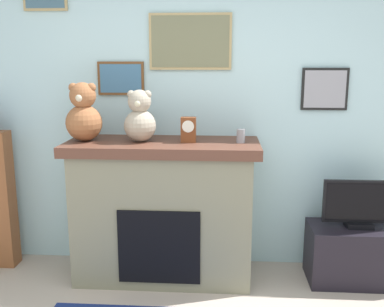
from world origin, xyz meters
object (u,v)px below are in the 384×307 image
television (360,205)px  candle_jar (241,136)px  fireplace (164,209)px  teddy_bear_brown (84,115)px  tv_stand (356,254)px  mantel_clock (188,130)px  teddy_bear_tan (140,118)px

television → candle_jar: bearing=-179.4°
fireplace → teddy_bear_brown: size_ratio=3.30×
tv_stand → television: size_ratio=1.31×
fireplace → television: (1.54, -0.01, 0.07)m
candle_jar → teddy_bear_brown: 1.23m
television → candle_jar: 1.08m
tv_stand → mantel_clock: mantel_clock is taller
tv_stand → candle_jar: 1.33m
fireplace → teddy_bear_brown: (-0.61, -0.02, 0.76)m
tv_stand → fireplace: bearing=179.7°
mantel_clock → candle_jar: bearing=0.2°
candle_jar → mantel_clock: size_ratio=0.55×
teddy_bear_brown → teddy_bear_tan: (0.44, 0.00, -0.02)m
teddy_bear_tan → fireplace: bearing=6.1°
fireplace → tv_stand: bearing=-0.3°
tv_stand → teddy_bear_brown: 2.42m
teddy_bear_brown → candle_jar: bearing=0.0°
tv_stand → teddy_bear_brown: size_ratio=1.66×
candle_jar → teddy_bear_tan: bearing=-180.0°
teddy_bear_brown → television: bearing=0.3°
tv_stand → mantel_clock: (-1.34, -0.01, 0.99)m
teddy_bear_tan → mantel_clock: bearing=-0.1°
candle_jar → mantel_clock: mantel_clock is taller
fireplace → mantel_clock: mantel_clock is taller
mantel_clock → teddy_bear_tan: bearing=179.9°
teddy_bear_tan → tv_stand: bearing=0.4°
fireplace → tv_stand: (1.54, -0.01, -0.34)m
television → mantel_clock: (-1.34, -0.01, 0.58)m
television → teddy_bear_brown: bearing=-179.7°
tv_stand → television: 0.41m
mantel_clock → teddy_bear_tan: 0.38m
television → teddy_bear_brown: size_ratio=1.27×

